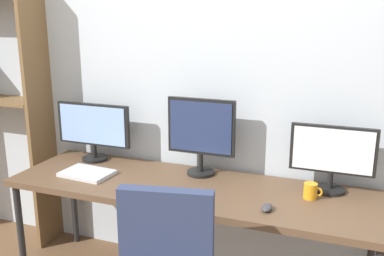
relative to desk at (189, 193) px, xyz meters
name	(u,v)px	position (x,y,z in m)	size (l,w,h in m)	color
wall_back	(212,84)	(0.00, 0.42, 0.61)	(4.65, 0.11, 2.60)	silver
desk	(189,193)	(0.00, 0.00, 0.00)	(2.25, 0.68, 0.74)	brown
monitor_left	(93,128)	(-0.81, 0.21, 0.28)	(0.56, 0.18, 0.41)	black
monitor_center	(201,132)	(0.00, 0.21, 0.33)	(0.45, 0.18, 0.50)	black
monitor_right	(332,155)	(0.81, 0.21, 0.27)	(0.48, 0.18, 0.40)	black
keyboard_main	(174,198)	(0.00, -0.23, 0.06)	(0.39, 0.13, 0.02)	silver
computer_mouse	(267,208)	(0.51, -0.18, 0.07)	(0.06, 0.10, 0.03)	#38383D
laptop_closed	(87,173)	(-0.68, -0.07, 0.06)	(0.32, 0.22, 0.02)	silver
coffee_mug	(311,191)	(0.71, 0.06, 0.10)	(0.11, 0.08, 0.09)	orange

